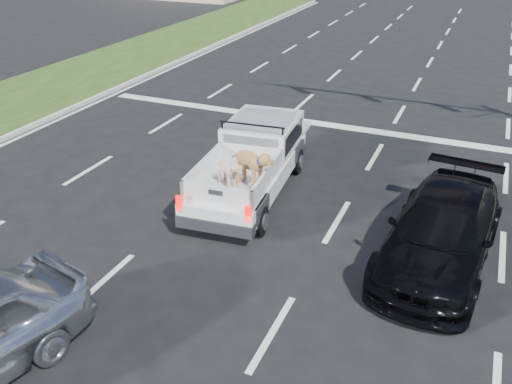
# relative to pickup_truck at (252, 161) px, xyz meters

# --- Properties ---
(ground) EXTENTS (160.00, 160.00, 0.00)m
(ground) POSITION_rel_pickup_truck_xyz_m (0.63, -4.61, -0.84)
(ground) COLOR black
(ground) RESTS_ON ground
(road_markings) EXTENTS (17.75, 60.00, 0.01)m
(road_markings) POSITION_rel_pickup_truck_xyz_m (0.63, 1.95, -0.83)
(road_markings) COLOR silver
(road_markings) RESTS_ON ground
(curb_left) EXTENTS (0.15, 60.00, 0.14)m
(curb_left) POSITION_rel_pickup_truck_xyz_m (-8.42, 1.39, -0.77)
(curb_left) COLOR #A9A29B
(curb_left) RESTS_ON ground
(pickup_truck) EXTENTS (2.19, 4.94, 1.80)m
(pickup_truck) POSITION_rel_pickup_truck_xyz_m (0.00, 0.00, 0.00)
(pickup_truck) COLOR black
(pickup_truck) RESTS_ON ground
(black_coupe) EXTENTS (2.36, 4.90, 1.37)m
(black_coupe) POSITION_rel_pickup_truck_xyz_m (4.64, -1.33, -0.15)
(black_coupe) COLOR black
(black_coupe) RESTS_ON ground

